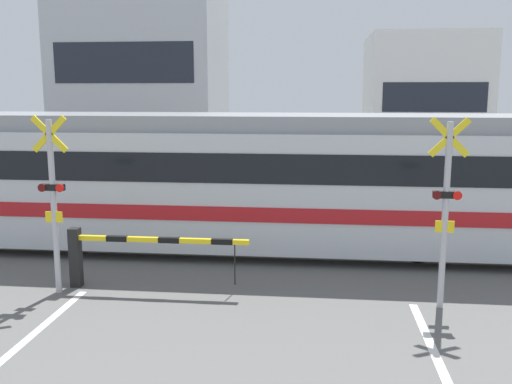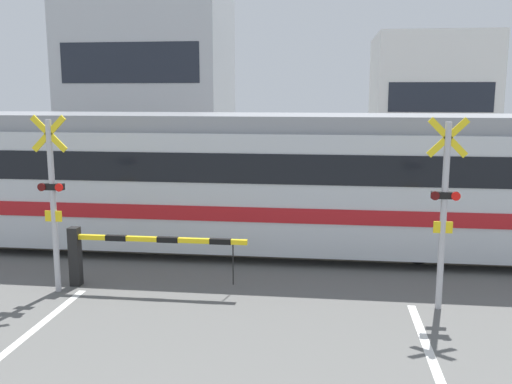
{
  "view_description": "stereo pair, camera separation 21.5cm",
  "coord_description": "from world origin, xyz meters",
  "views": [
    {
      "loc": [
        1.32,
        -2.63,
        3.75
      ],
      "look_at": [
        0.0,
        9.48,
        1.6
      ],
      "focal_mm": 40.0,
      "sensor_mm": 36.0,
      "label": 1
    },
    {
      "loc": [
        1.53,
        -2.61,
        3.75
      ],
      "look_at": [
        0.0,
        9.48,
        1.6
      ],
      "focal_mm": 40.0,
      "sensor_mm": 36.0,
      "label": 2
    }
  ],
  "objects": [
    {
      "name": "rail_track_far",
      "position": [
        0.0,
        11.34,
        0.04
      ],
      "size": [
        50.0,
        0.1,
        0.08
      ],
      "color": "#6B6051",
      "rests_on": "ground_plane"
    },
    {
      "name": "building_right_of_street",
      "position": [
        6.3,
        26.07,
        3.2
      ],
      "size": [
        5.28,
        6.1,
        6.39
      ],
      "color": "white",
      "rests_on": "ground_plane"
    },
    {
      "name": "rail_track_near",
      "position": [
        0.0,
        9.9,
        0.04
      ],
      "size": [
        50.0,
        0.1,
        0.08
      ],
      "color": "#6B6051",
      "rests_on": "ground_plane"
    },
    {
      "name": "crossing_barrier_far",
      "position": [
        2.49,
        13.68,
        0.77
      ],
      "size": [
        3.49,
        0.2,
        1.16
      ],
      "color": "black",
      "rests_on": "ground_plane"
    },
    {
      "name": "crossing_barrier_near",
      "position": [
        -2.49,
        7.57,
        0.77
      ],
      "size": [
        3.49,
        0.2,
        1.16
      ],
      "color": "black",
      "rests_on": "ground_plane"
    },
    {
      "name": "crossing_signal_left",
      "position": [
        -3.51,
        7.21,
        1.84
      ],
      "size": [
        0.68,
        0.15,
        3.33
      ],
      "color": "#B2B2B7",
      "rests_on": "ground_plane"
    },
    {
      "name": "commuter_train",
      "position": [
        -2.69,
        10.62,
        1.73
      ],
      "size": [
        20.22,
        2.87,
        3.23
      ],
      "color": "silver",
      "rests_on": "ground_plane"
    },
    {
      "name": "crossing_signal_right",
      "position": [
        3.51,
        7.21,
        1.84
      ],
      "size": [
        0.68,
        0.15,
        3.33
      ],
      "color": "#B2B2B7",
      "rests_on": "ground_plane"
    },
    {
      "name": "building_left_of_street",
      "position": [
        -7.56,
        26.07,
        4.6
      ],
      "size": [
        7.79,
        6.1,
        9.19
      ],
      "color": "#B2B7BC",
      "rests_on": "ground_plane"
    },
    {
      "name": "pedestrian",
      "position": [
        -0.38,
        16.66,
        0.99
      ],
      "size": [
        0.38,
        0.22,
        1.71
      ],
      "color": "brown",
      "rests_on": "ground_plane"
    }
  ]
}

